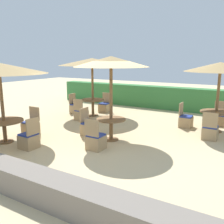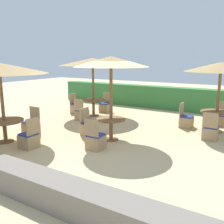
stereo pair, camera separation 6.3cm
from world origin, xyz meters
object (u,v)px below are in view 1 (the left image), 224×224
Objects in this scene: round_table_center at (111,124)px; patio_chair_center_west at (89,128)px; patio_chair_back_right_west at (185,120)px; patio_chair_front_left_north at (31,127)px; patio_chair_back_left_west at (76,108)px; patio_chair_back_left_south at (81,114)px; patio_chair_back_left_north at (105,107)px; patio_chair_back_right_north at (219,119)px; parasol_back_left at (92,62)px; round_table_back_right at (216,115)px; parasol_back_right at (221,67)px; patio_chair_back_right_south at (210,132)px; round_table_back_left at (93,103)px; round_table_front_left at (4,125)px; patio_chair_center_south at (96,141)px; parasol_center at (111,62)px; patio_chair_front_left_east at (29,140)px.

round_table_center is 1.01× the size of patio_chair_center_west.
patio_chair_back_right_west and patio_chair_front_left_north have the same top height.
round_table_center is 1.01× the size of patio_chair_back_left_west.
patio_chair_back_left_north is at bearing 90.49° from patio_chair_back_left_south.
parasol_back_left is at bearing 12.36° from patio_chair_back_right_north.
round_table_back_right is at bearing 171.31° from patio_chair_back_left_north.
parasol_back_right is 2.65× the size of patio_chair_front_left_north.
patio_chair_back_left_south is (-5.18, -0.06, 0.00)m from patio_chair_back_right_south.
patio_chair_front_left_north is at bearing -93.99° from round_table_back_left.
patio_chair_back_right_north is at bearing 134.99° from patio_chair_center_west.
parasol_back_right is 2.28m from patio_chair_back_right_south.
patio_chair_back_left_west is (-1.04, 0.04, -2.16)m from parasol_back_left.
patio_chair_front_left_north is at bearing 89.49° from round_table_front_left.
patio_chair_front_left_north is at bearing -162.55° from round_table_center.
round_table_center is 1.00m from patio_chair_center_south.
patio_chair_center_west is 1.00× the size of patio_chair_back_left_south.
patio_chair_back_left_south is at bearing -87.15° from round_table_back_left.
round_table_front_left is at bearing -93.18° from round_table_back_left.
patio_chair_back_right_south is at bearing -155.20° from patio_chair_front_left_north.
parasol_center reaches higher than patio_chair_back_right_north.
patio_chair_back_right_south is 1.52m from patio_chair_back_right_west.
patio_chair_center_west is 3.64m from patio_chair_back_left_west.
round_table_front_left is at bearing 9.99° from patio_chair_back_left_west.
patio_chair_front_left_east is (-1.72, -0.92, 0.00)m from patio_chair_center_south.
patio_chair_back_left_south reaches higher than round_table_center.
patio_chair_back_right_south and patio_chair_back_right_north have the same top height.
patio_chair_back_right_north and patio_chair_back_left_north have the same top height.
round_table_center is 1.01× the size of patio_chair_back_left_north.
patio_chair_front_left_east is at bearing -79.38° from parasol_back_left.
patio_chair_front_left_east is at bearing -141.10° from patio_chair_back_right_south.
parasol_center is 4.90m from patio_chair_back_left_west.
patio_chair_center_west is at bearing -21.04° from patio_chair_front_left_east.
patio_chair_back_right_west reaches higher than round_table_center.
round_table_back_left is (-2.49, 2.55, -1.88)m from parasol_center.
parasol_center reaches higher than patio_chair_front_left_north.
patio_chair_back_right_south is at bearing 113.84° from patio_chair_center_west.
parasol_back_left reaches higher than parasol_back_right.
round_table_back_left is 1.01m from patio_chair_back_left_north.
patio_chair_center_south is at bearing -45.81° from patio_chair_back_left_south.
parasol_back_left is at bearing 170.35° from patio_chair_back_right_south.
patio_chair_back_left_west is (-2.61, 2.54, 0.00)m from patio_chair_center_west.
patio_chair_back_left_south is at bearing 134.19° from patio_chair_center_south.
patio_chair_back_left_south is (0.05, -0.94, -2.16)m from parasol_back_left.
round_table_center is 2.52m from patio_chair_front_left_east.
round_table_back_left is at bearing 0.00° from parasol_back_left.
parasol_center reaches higher than patio_chair_center_west.
parasol_back_left is 1.83m from round_table_back_left.
round_table_back_left is 4.45m from round_table_front_left.
round_table_back_right is 4.53m from patio_chair_center_west.
round_table_center is 0.31× the size of parasol_back_left.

